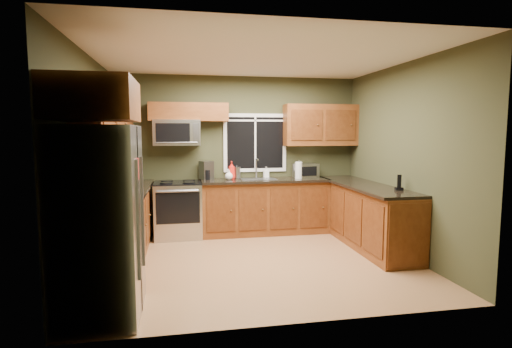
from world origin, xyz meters
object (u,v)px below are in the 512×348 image
object	(u,v)px
refrigerator	(99,223)
paper_towel_roll	(299,170)
cordless_phone	(399,186)
toaster_oven	(306,170)
soap_bottle_b	(266,172)
microwave	(177,133)
soap_bottle_c	(229,175)
coffee_maker	(206,171)
soap_bottle_a	(232,170)
kettle	(237,172)
range	(178,209)

from	to	relation	value
refrigerator	paper_towel_roll	bearing A→B (deg)	45.21
cordless_phone	toaster_oven	bearing A→B (deg)	114.06
soap_bottle_b	cordless_phone	bearing A→B (deg)	-51.21
microwave	toaster_oven	size ratio (longest dim) A/B	1.71
toaster_oven	soap_bottle_c	bearing A→B (deg)	-175.56
toaster_oven	coffee_maker	xyz separation A→B (m)	(-1.75, 0.03, 0.02)
soap_bottle_a	kettle	bearing A→B (deg)	46.99
soap_bottle_a	cordless_phone	bearing A→B (deg)	-38.63
refrigerator	coffee_maker	xyz separation A→B (m)	(1.17, 2.94, 0.18)
microwave	toaster_oven	xyz separation A→B (m)	(2.23, 0.00, -0.67)
paper_towel_roll	soap_bottle_b	distance (m)	0.58
cordless_phone	soap_bottle_a	bearing A→B (deg)	141.37
coffee_maker	paper_towel_roll	xyz separation A→B (m)	(1.58, -0.17, 0.00)
soap_bottle_c	cordless_phone	size ratio (longest dim) A/B	0.78
cordless_phone	kettle	bearing A→B (deg)	138.26
refrigerator	toaster_oven	size ratio (longest dim) A/B	4.05
toaster_oven	kettle	xyz separation A→B (m)	(-1.23, 0.04, -0.01)
soap_bottle_b	cordless_phone	distance (m)	2.37
refrigerator	coffee_maker	bearing A→B (deg)	68.31
coffee_maker	soap_bottle_c	distance (m)	0.40
refrigerator	soap_bottle_b	distance (m)	3.73
paper_towel_roll	soap_bottle_b	size ratio (longest dim) A/B	1.67
microwave	toaster_oven	world-z (taller)	microwave
paper_towel_roll	cordless_phone	bearing A→B (deg)	-59.29
range	coffee_maker	distance (m)	0.80
refrigerator	soap_bottle_a	size ratio (longest dim) A/B	5.84
refrigerator	range	size ratio (longest dim) A/B	1.92
paper_towel_roll	soap_bottle_b	bearing A→B (deg)	156.07
kettle	range	bearing A→B (deg)	-169.77
paper_towel_roll	soap_bottle_c	xyz separation A→B (m)	(-1.21, 0.03, -0.06)
soap_bottle_a	cordless_phone	xyz separation A→B (m)	(2.12, -1.69, -0.09)
refrigerator	toaster_oven	distance (m)	4.12
coffee_maker	refrigerator	bearing A→B (deg)	-111.69
refrigerator	soap_bottle_b	bearing A→B (deg)	53.51
cordless_phone	coffee_maker	bearing A→B (deg)	144.83
refrigerator	cordless_phone	bearing A→B (deg)	17.27
coffee_maker	soap_bottle_b	bearing A→B (deg)	3.35
coffee_maker	kettle	bearing A→B (deg)	1.27
range	soap_bottle_c	size ratio (longest dim) A/B	5.56
kettle	paper_towel_roll	xyz separation A→B (m)	(1.06, -0.18, 0.03)
soap_bottle_b	cordless_phone	world-z (taller)	cordless_phone
soap_bottle_a	soap_bottle_b	distance (m)	0.65
soap_bottle_c	soap_bottle_b	bearing A→B (deg)	16.35
coffee_maker	range	bearing A→B (deg)	-160.61
microwave	cordless_phone	world-z (taller)	microwave
paper_towel_roll	soap_bottle_a	xyz separation A→B (m)	(-1.16, 0.08, 0.01)
cordless_phone	soap_bottle_c	bearing A→B (deg)	142.75
refrigerator	soap_bottle_a	world-z (taller)	refrigerator
kettle	soap_bottle_a	world-z (taller)	soap_bottle_a
microwave	soap_bottle_a	size ratio (longest dim) A/B	2.47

